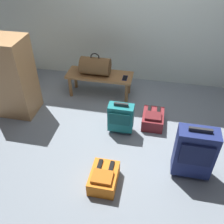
% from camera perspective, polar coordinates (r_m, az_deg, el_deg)
% --- Properties ---
extents(ground_plane, '(6.60, 6.60, 0.00)m').
position_cam_1_polar(ground_plane, '(3.24, 3.50, -6.55)').
color(ground_plane, slate).
extents(bench, '(1.00, 0.36, 0.37)m').
position_cam_1_polar(bench, '(3.88, -2.81, 7.85)').
color(bench, olive).
rests_on(bench, ground).
extents(duffel_bag_brown, '(0.44, 0.26, 0.34)m').
position_cam_1_polar(duffel_bag_brown, '(3.81, -3.80, 10.35)').
color(duffel_bag_brown, brown).
rests_on(duffel_bag_brown, bench).
extents(cell_phone, '(0.07, 0.14, 0.01)m').
position_cam_1_polar(cell_phone, '(3.75, 2.94, 7.69)').
color(cell_phone, '#191E4C').
rests_on(cell_phone, bench).
extents(suitcase_upright_navy, '(0.40, 0.23, 0.67)m').
position_cam_1_polar(suitcase_upright_navy, '(2.77, 18.12, -8.63)').
color(suitcase_upright_navy, navy).
rests_on(suitcase_upright_navy, ground).
extents(suitcase_small_teal, '(0.32, 0.18, 0.46)m').
position_cam_1_polar(suitcase_small_teal, '(3.21, 1.99, -1.25)').
color(suitcase_small_teal, '#14666B').
rests_on(suitcase_small_teal, ground).
extents(backpack_orange, '(0.28, 0.38, 0.21)m').
position_cam_1_polar(backpack_orange, '(2.74, -1.87, -14.66)').
color(backpack_orange, orange).
rests_on(backpack_orange, ground).
extents(backpack_maroon, '(0.28, 0.38, 0.21)m').
position_cam_1_polar(backpack_maroon, '(3.46, 9.23, -1.51)').
color(backpack_maroon, maroon).
rests_on(backpack_maroon, ground).
extents(side_cabinet, '(0.56, 0.44, 1.10)m').
position_cam_1_polar(side_cabinet, '(3.67, -21.97, 7.29)').
color(side_cabinet, '#A87A4C').
rests_on(side_cabinet, ground).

